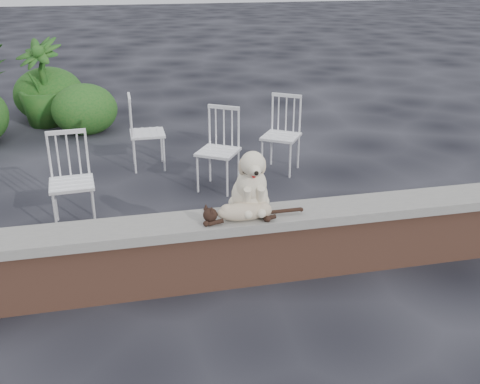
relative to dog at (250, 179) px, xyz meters
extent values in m
plane|color=black|center=(-0.44, -0.07, -0.86)|extent=(60.00, 60.00, 0.00)
cube|color=brown|center=(-0.44, -0.07, -0.61)|extent=(6.00, 0.30, 0.50)
cube|color=slate|center=(-0.44, -0.07, -0.32)|extent=(6.20, 0.40, 0.08)
imported|color=#175119|center=(-2.07, 5.18, -0.18)|extent=(1.06, 1.06, 1.35)
ellipsoid|color=#175119|center=(-2.02, 5.57, -0.46)|extent=(1.13, 1.04, 0.89)
ellipsoid|color=#175119|center=(-1.44, 4.63, -0.51)|extent=(0.98, 0.90, 0.78)
camera|label=1|loc=(-1.00, -4.03, 1.63)|focal=42.01mm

